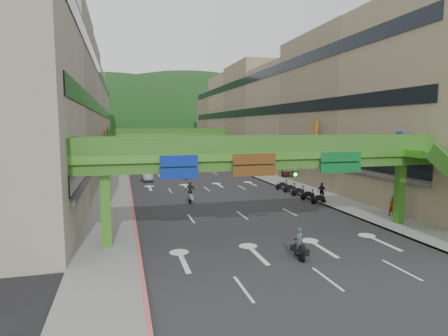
% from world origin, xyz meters
% --- Properties ---
extents(ground, '(320.00, 320.00, 0.00)m').
position_xyz_m(ground, '(0.00, 0.00, 0.00)').
color(ground, black).
rests_on(ground, ground).
extents(road_slab, '(18.00, 140.00, 0.02)m').
position_xyz_m(road_slab, '(0.00, 50.00, 0.01)').
color(road_slab, '#28282B').
rests_on(road_slab, ground).
extents(sidewalk_left, '(4.00, 140.00, 0.15)m').
position_xyz_m(sidewalk_left, '(-11.00, 50.00, 0.07)').
color(sidewalk_left, gray).
rests_on(sidewalk_left, ground).
extents(sidewalk_right, '(4.00, 140.00, 0.15)m').
position_xyz_m(sidewalk_right, '(11.00, 50.00, 0.07)').
color(sidewalk_right, gray).
rests_on(sidewalk_right, ground).
extents(curb_left, '(0.20, 140.00, 0.18)m').
position_xyz_m(curb_left, '(-9.10, 50.00, 0.09)').
color(curb_left, '#CC5959').
rests_on(curb_left, ground).
extents(curb_right, '(0.20, 140.00, 0.18)m').
position_xyz_m(curb_right, '(9.10, 50.00, 0.09)').
color(curb_right, gray).
rests_on(curb_right, ground).
extents(building_row_left, '(12.80, 95.00, 19.00)m').
position_xyz_m(building_row_left, '(-18.93, 50.00, 9.46)').
color(building_row_left, '#9E937F').
rests_on(building_row_left, ground).
extents(building_row_right, '(12.80, 95.00, 19.00)m').
position_xyz_m(building_row_right, '(18.93, 50.00, 9.46)').
color(building_row_right, gray).
rests_on(building_row_right, ground).
extents(overpass_near, '(28.00, 12.27, 7.10)m').
position_xyz_m(overpass_near, '(0.93, 5.38, 5.21)').
color(overpass_near, '#4C9E2D').
rests_on(overpass_near, ground).
extents(overpass_far, '(28.00, 2.20, 7.10)m').
position_xyz_m(overpass_far, '(0.00, 65.00, 5.40)').
color(overpass_far, '#4C9E2D').
rests_on(overpass_far, ground).
extents(hill_left, '(168.00, 140.00, 112.00)m').
position_xyz_m(hill_left, '(-15.00, 160.00, 0.00)').
color(hill_left, '#1C4419').
rests_on(hill_left, ground).
extents(hill_right, '(208.00, 176.00, 128.00)m').
position_xyz_m(hill_right, '(25.00, 180.00, 0.00)').
color(hill_right, '#1C4419').
rests_on(hill_right, ground).
extents(bunting_string, '(26.00, 0.36, 0.47)m').
position_xyz_m(bunting_string, '(0.00, 30.00, 5.96)').
color(bunting_string, black).
rests_on(bunting_string, ground).
extents(scooter_rider_near, '(0.74, 1.57, 1.86)m').
position_xyz_m(scooter_rider_near, '(-0.04, 1.00, 0.85)').
color(scooter_rider_near, black).
rests_on(scooter_rider_near, ground).
extents(scooter_rider_mid, '(0.78, 1.60, 1.89)m').
position_xyz_m(scooter_rider_mid, '(-1.06, 35.11, 0.96)').
color(scooter_rider_mid, black).
rests_on(scooter_rider_mid, ground).
extents(scooter_rider_left, '(1.10, 1.59, 2.13)m').
position_xyz_m(scooter_rider_left, '(-3.40, 18.58, 1.08)').
color(scooter_rider_left, gray).
rests_on(scooter_rider_left, ground).
extents(scooter_rider_far, '(1.00, 1.59, 2.22)m').
position_xyz_m(scooter_rider_far, '(-3.52, 47.13, 1.14)').
color(scooter_rider_far, maroon).
rests_on(scooter_rider_far, ground).
extents(parked_scooter_row, '(1.60, 9.35, 1.08)m').
position_xyz_m(parked_scooter_row, '(8.80, 18.92, 0.52)').
color(parked_scooter_row, black).
rests_on(parked_scooter_row, ground).
extents(car_silver, '(1.44, 3.84, 1.25)m').
position_xyz_m(car_silver, '(-6.59, 35.00, 0.63)').
color(car_silver, '#9C9CA3').
rests_on(car_silver, ground).
extents(car_yellow, '(1.86, 4.23, 1.42)m').
position_xyz_m(car_yellow, '(-0.26, 73.41, 0.71)').
color(car_yellow, yellow).
rests_on(car_yellow, ground).
extents(pedestrian_red, '(0.84, 0.67, 1.65)m').
position_xyz_m(pedestrian_red, '(12.20, 8.00, 0.83)').
color(pedestrian_red, '#9A2907').
rests_on(pedestrian_red, ground).
extents(pedestrian_dark, '(1.10, 0.56, 1.80)m').
position_xyz_m(pedestrian_dark, '(9.80, 15.70, 0.90)').
color(pedestrian_dark, black).
rests_on(pedestrian_dark, ground).
extents(pedestrian_blue, '(0.92, 0.74, 1.72)m').
position_xyz_m(pedestrian_blue, '(9.80, 40.00, 0.86)').
color(pedestrian_blue, '#2F3B4C').
rests_on(pedestrian_blue, ground).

